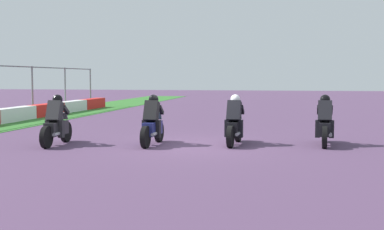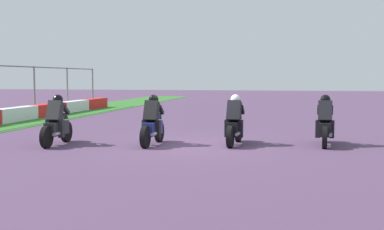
{
  "view_description": "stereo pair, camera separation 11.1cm",
  "coord_description": "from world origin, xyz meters",
  "px_view_note": "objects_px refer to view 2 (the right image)",
  "views": [
    {
      "loc": [
        -14.13,
        -2.66,
        2.03
      ],
      "look_at": [
        0.13,
        0.04,
        0.9
      ],
      "focal_mm": 45.62,
      "sensor_mm": 36.0,
      "label": 1
    },
    {
      "loc": [
        -14.11,
        -2.77,
        2.03
      ],
      "look_at": [
        0.13,
        0.04,
        0.9
      ],
      "focal_mm": 45.62,
      "sensor_mm": 36.0,
      "label": 2
    }
  ],
  "objects_px": {
    "rider_lane_c": "(153,124)",
    "rider_lane_d": "(57,124)",
    "rider_lane_b": "(235,124)",
    "rider_lane_a": "(325,124)"
  },
  "relations": [
    {
      "from": "rider_lane_b",
      "to": "rider_lane_d",
      "type": "bearing_deg",
      "value": 105.63
    },
    {
      "from": "rider_lane_a",
      "to": "rider_lane_b",
      "type": "bearing_deg",
      "value": 101.97
    },
    {
      "from": "rider_lane_c",
      "to": "rider_lane_d",
      "type": "height_order",
      "value": "same"
    },
    {
      "from": "rider_lane_a",
      "to": "rider_lane_d",
      "type": "relative_size",
      "value": 1.0
    },
    {
      "from": "rider_lane_a",
      "to": "rider_lane_d",
      "type": "distance_m",
      "value": 8.01
    },
    {
      "from": "rider_lane_d",
      "to": "rider_lane_c",
      "type": "bearing_deg",
      "value": -81.35
    },
    {
      "from": "rider_lane_b",
      "to": "rider_lane_c",
      "type": "relative_size",
      "value": 1.0
    },
    {
      "from": "rider_lane_d",
      "to": "rider_lane_b",
      "type": "bearing_deg",
      "value": -80.7
    },
    {
      "from": "rider_lane_b",
      "to": "rider_lane_c",
      "type": "bearing_deg",
      "value": 106.39
    },
    {
      "from": "rider_lane_b",
      "to": "rider_lane_c",
      "type": "xyz_separation_m",
      "value": [
        -0.53,
        2.41,
        0.0
      ]
    }
  ]
}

